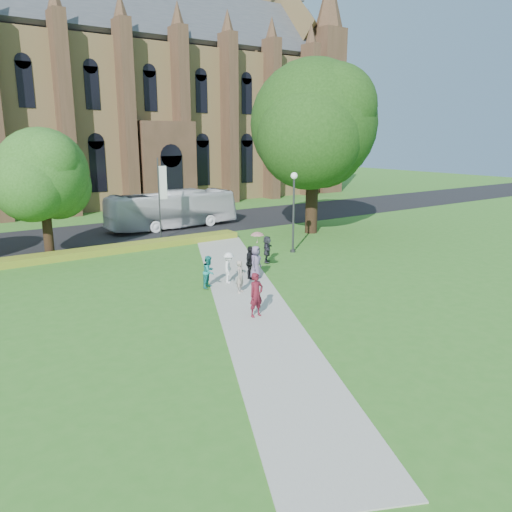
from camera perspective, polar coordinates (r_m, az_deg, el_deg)
ground at (r=23.81m, az=0.06°, el=-4.79°), size 160.00×160.00×0.00m
road at (r=41.32m, az=-16.08°, el=2.58°), size 160.00×10.00×0.02m
footpath at (r=24.59m, az=-1.28°, el=-4.14°), size 15.58×28.54×0.04m
flower_hedge at (r=34.33m, az=-15.51°, el=0.83°), size 18.00×1.40×0.45m
cathedral at (r=62.85m, az=-14.10°, el=18.17°), size 52.60×18.25×28.00m
streetlamp at (r=32.59m, az=4.33°, el=6.11°), size 0.44×0.44×5.24m
large_tree at (r=39.32m, az=6.61°, el=14.73°), size 9.60×9.60×13.20m
street_tree_1 at (r=33.82m, az=-23.26°, el=8.62°), size 5.60×5.60×8.05m
banner_pole_0 at (r=37.16m, az=-10.87°, el=6.97°), size 0.70×0.10×6.00m
tour_coach at (r=42.11m, az=-9.52°, el=5.27°), size 11.19×2.97×3.09m
pedestrian_0 at (r=21.04m, az=0.02°, el=-4.46°), size 0.73×0.51×1.90m
pedestrian_1 at (r=25.15m, az=-5.40°, el=-1.80°), size 1.01×0.97×1.64m
pedestrian_2 at (r=25.90m, az=-3.13°, el=-1.33°), size 1.11×1.20×1.62m
pedestrian_3 at (r=26.58m, az=-0.71°, el=-0.74°), size 1.08×1.00×1.78m
pedestrian_4 at (r=26.61m, az=-0.04°, el=-0.72°), size 1.04×0.92×1.79m
pedestrian_5 at (r=30.09m, az=1.27°, el=0.79°), size 1.34×1.46×1.62m
pedestrian_6 at (r=24.27m, az=-1.79°, el=-2.36°), size 0.70×0.65×1.60m
parasol at (r=26.52m, az=0.15°, el=1.90°), size 0.78×0.78×0.62m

